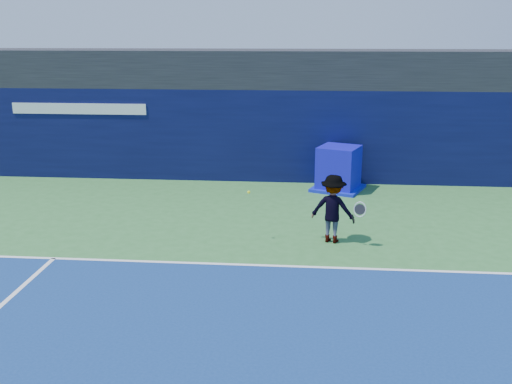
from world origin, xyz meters
TOP-DOWN VIEW (x-y plane):
  - ground at (0.00, 0.00)m, footprint 80.00×80.00m
  - baseline at (0.00, 3.00)m, footprint 24.00×0.10m
  - stadium_band at (0.00, 11.50)m, footprint 36.00×3.00m
  - back_wall_assembly at (-0.00, 10.50)m, footprint 36.00×1.03m
  - equipment_cart at (1.48, 9.27)m, footprint 1.86×1.86m
  - tennis_player at (1.09, 4.60)m, footprint 1.33×0.88m
  - tennis_ball at (-0.86, 4.49)m, footprint 0.07×0.07m

SIDE VIEW (x-z plane):
  - ground at x=0.00m, z-range 0.00..0.00m
  - baseline at x=0.00m, z-range 0.01..0.01m
  - equipment_cart at x=1.48m, z-range -0.06..1.31m
  - tennis_player at x=1.09m, z-range 0.00..1.61m
  - tennis_ball at x=-0.86m, z-range 1.16..1.23m
  - back_wall_assembly at x=0.00m, z-range 0.00..3.00m
  - stadium_band at x=0.00m, z-range 3.00..4.20m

